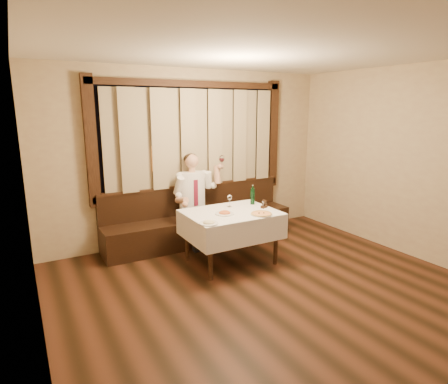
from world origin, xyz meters
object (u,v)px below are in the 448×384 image
banquette (200,223)px  cruet_caddy (264,205)px  pasta_cream (209,221)px  seated_man (195,193)px  pizza (261,214)px  pasta_red (225,212)px  dining_table (231,219)px  green_bottle (253,196)px

banquette → cruet_caddy: (0.53, -1.08, 0.49)m
pasta_cream → cruet_caddy: size_ratio=1.98×
cruet_caddy → seated_man: (-0.66, 0.99, 0.05)m
pizza → pasta_red: 0.50m
banquette → pizza: (0.28, -1.36, 0.46)m
dining_table → cruet_caddy: (0.53, -0.05, 0.15)m
pasta_cream → green_bottle: (1.02, 0.56, 0.09)m
pasta_cream → seated_man: seated_man is taller
pasta_red → green_bottle: 0.70m
pizza → pasta_cream: (-0.81, -0.02, 0.02)m
banquette → pizza: 1.46m
seated_man → cruet_caddy: bearing=-56.3°
pasta_red → seated_man: bearing=89.1°
banquette → cruet_caddy: bearing=-63.8°
pizza → cruet_caddy: cruet_caddy is taller
pizza → seated_man: 1.34m
cruet_caddy → seated_man: size_ratio=0.08×
pasta_cream → seated_man: size_ratio=0.16×
green_bottle → seated_man: bearing=130.4°
dining_table → pizza: pizza is taller
seated_man → green_bottle: bearing=-49.6°
pasta_red → banquette: bearing=82.6°
green_bottle → cruet_caddy: (0.04, -0.25, -0.09)m
pasta_cream → cruet_caddy: bearing=15.9°
banquette → cruet_caddy: size_ratio=26.00×
pasta_red → pasta_cream: pasta_red is taller
pizza → green_bottle: (0.21, 0.54, 0.11)m
green_bottle → banquette: bearing=121.1°
pasta_red → pasta_cream: bearing=-143.6°
banquette → dining_table: banquette is taller
dining_table → pasta_cream: size_ratio=5.22×
banquette → green_bottle: (0.49, -0.82, 0.57)m
pizza → cruet_caddy: 0.38m
pasta_cream → pizza: bearing=1.2°
cruet_caddy → seated_man: seated_man is taller
pasta_red → cruet_caddy: (0.67, 0.02, 0.01)m
banquette → green_bottle: 1.12m
pasta_cream → green_bottle: bearing=28.6°
banquette → dining_table: (0.00, -1.02, 0.34)m
pizza → dining_table: bearing=129.9°
pizza → green_bottle: green_bottle is taller
dining_table → green_bottle: (0.49, 0.20, 0.23)m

